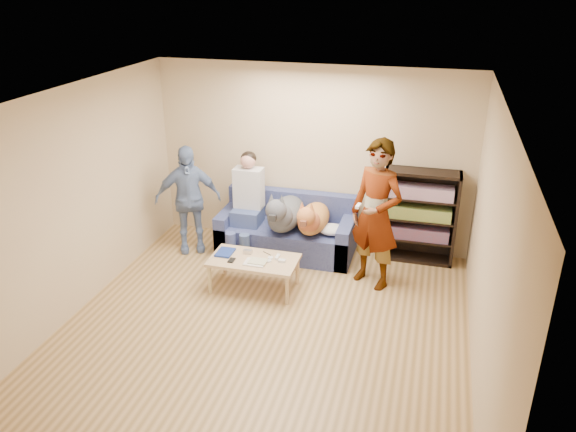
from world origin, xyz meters
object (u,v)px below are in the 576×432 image
(person_standing_left, at_px, (188,199))
(notebook_blue, at_px, (225,252))
(person_seated, at_px, (247,200))
(sofa, at_px, (287,233))
(dog_tan, at_px, (312,219))
(dog_gray, at_px, (284,214))
(coffee_table, at_px, (254,262))
(person_standing_right, at_px, (376,215))
(camera_silver, at_px, (248,252))
(bookshelf, at_px, (419,214))

(person_standing_left, relative_size, notebook_blue, 6.00)
(person_seated, bearing_deg, person_standing_left, -166.49)
(sofa, height_order, dog_tan, dog_tan)
(dog_gray, xyz_separation_m, coffee_table, (-0.14, -0.93, -0.29))
(dog_tan, xyz_separation_m, coffee_table, (-0.53, -0.93, -0.26))
(sofa, bearing_deg, person_standing_right, -24.66)
(person_standing_right, distance_m, person_seated, 1.92)
(notebook_blue, relative_size, person_seated, 0.18)
(dog_gray, bearing_deg, camera_silver, -107.68)
(person_standing_left, height_order, person_seated, person_standing_left)
(person_standing_right, bearing_deg, dog_tan, -176.10)
(notebook_blue, height_order, coffee_table, notebook_blue)
(camera_silver, xyz_separation_m, dog_tan, (0.65, 0.81, 0.19))
(camera_silver, bearing_deg, person_seated, 109.16)
(person_standing_right, xyz_separation_m, dog_gray, (-1.29, 0.40, -0.29))
(coffee_table, xyz_separation_m, bookshelf, (1.93, 1.36, 0.31))
(person_standing_right, distance_m, coffee_table, 1.63)
(person_standing_right, height_order, dog_tan, person_standing_right)
(camera_silver, xyz_separation_m, dog_gray, (0.26, 0.81, 0.22))
(person_standing_right, xyz_separation_m, person_seated, (-1.85, 0.47, -0.18))
(person_seated, bearing_deg, notebook_blue, -88.38)
(sofa, height_order, coffee_table, sofa)
(notebook_blue, distance_m, bookshelf, 2.69)
(notebook_blue, bearing_deg, camera_silver, 14.04)
(dog_tan, bearing_deg, notebook_blue, -136.57)
(notebook_blue, bearing_deg, person_standing_left, 137.58)
(camera_silver, distance_m, bookshelf, 2.41)
(person_standing_left, height_order, sofa, person_standing_left)
(camera_silver, height_order, dog_tan, dog_tan)
(person_standing_right, xyz_separation_m, coffee_table, (-1.43, -0.53, -0.58))
(notebook_blue, xyz_separation_m, dog_gray, (0.54, 0.88, 0.23))
(sofa, relative_size, dog_tan, 1.63)
(person_standing_right, distance_m, sofa, 1.58)
(person_seated, bearing_deg, bookshelf, 8.69)
(person_standing_left, bearing_deg, sofa, -12.64)
(camera_silver, xyz_separation_m, bookshelf, (2.05, 1.24, 0.23))
(bookshelf, bearing_deg, camera_silver, -148.75)
(sofa, bearing_deg, notebook_blue, -116.14)
(camera_silver, bearing_deg, person_standing_right, 15.02)
(sofa, bearing_deg, bookshelf, 7.40)
(notebook_blue, bearing_deg, bookshelf, 29.42)
(person_standing_right, relative_size, dog_gray, 1.50)
(person_standing_left, xyz_separation_m, dog_gray, (1.37, 0.12, -0.11))
(sofa, xyz_separation_m, dog_gray, (0.01, -0.20, 0.38))
(sofa, relative_size, dog_gray, 1.49)
(dog_tan, distance_m, bookshelf, 1.46)
(person_standing_left, distance_m, sofa, 1.49)
(camera_silver, height_order, bookshelf, bookshelf)
(camera_silver, bearing_deg, sofa, 76.09)
(notebook_blue, relative_size, camera_silver, 2.36)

